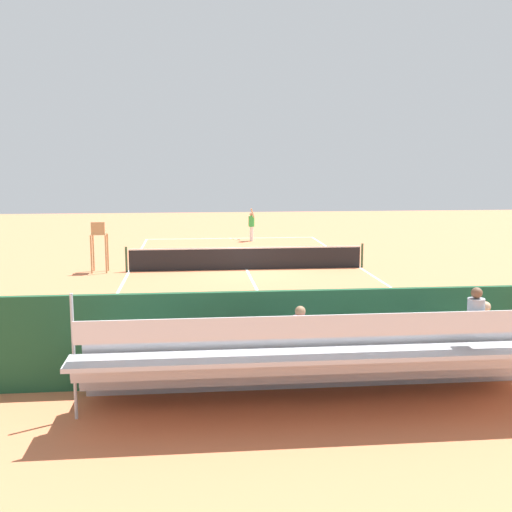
{
  "coord_description": "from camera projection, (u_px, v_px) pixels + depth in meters",
  "views": [
    {
      "loc": [
        2.36,
        26.78,
        4.7
      ],
      "look_at": [
        0.0,
        4.0,
        1.2
      ],
      "focal_mm": 44.36,
      "sensor_mm": 36.0,
      "label": 1
    }
  ],
  "objects": [
    {
      "name": "umpire_chair",
      "position": [
        99.0,
        241.0,
        26.42
      ],
      "size": [
        0.67,
        0.67,
        2.14
      ],
      "color": "#A88456",
      "rests_on": "ground"
    },
    {
      "name": "equipment_bag",
      "position": [
        335.0,
        363.0,
        14.16
      ],
      "size": [
        0.9,
        0.36,
        0.36
      ],
      "primitive_type": "cube",
      "color": "#334C8C",
      "rests_on": "ground"
    },
    {
      "name": "bleacher_stand",
      "position": [
        321.0,
        359.0,
        12.1
      ],
      "size": [
        9.06,
        2.4,
        2.48
      ],
      "color": "#B2B2B7",
      "rests_on": "ground"
    },
    {
      "name": "tennis_player",
      "position": [
        251.0,
        224.0,
        36.68
      ],
      "size": [
        0.42,
        0.55,
        1.93
      ],
      "color": "white",
      "rests_on": "ground"
    },
    {
      "name": "ground_plane",
      "position": [
        246.0,
        270.0,
        27.28
      ],
      "size": [
        60.0,
        60.0,
        0.0
      ],
      "primitive_type": "plane",
      "color": "#CC7047"
    },
    {
      "name": "courtside_bench",
      "position": [
        400.0,
        343.0,
        14.39
      ],
      "size": [
        1.8,
        0.4,
        0.93
      ],
      "color": "#9E754C",
      "rests_on": "ground"
    },
    {
      "name": "backdrop_wall",
      "position": [
        305.0,
        336.0,
        13.36
      ],
      "size": [
        18.0,
        0.16,
        2.0
      ],
      "primitive_type": "cube",
      "color": "#1E4C2D",
      "rests_on": "ground"
    },
    {
      "name": "tennis_racket",
      "position": [
        236.0,
        239.0,
        37.47
      ],
      "size": [
        0.43,
        0.57,
        0.03
      ],
      "color": "black",
      "rests_on": "ground"
    },
    {
      "name": "court_line_markings",
      "position": [
        246.0,
        269.0,
        27.32
      ],
      "size": [
        10.1,
        22.2,
        0.01
      ],
      "color": "white",
      "rests_on": "ground"
    },
    {
      "name": "tennis_ball_near",
      "position": [
        304.0,
        248.0,
        33.58
      ],
      "size": [
        0.07,
        0.07,
        0.07
      ],
      "primitive_type": "sphere",
      "color": "#CCDB33",
      "rests_on": "ground"
    },
    {
      "name": "tennis_net",
      "position": [
        246.0,
        258.0,
        27.2
      ],
      "size": [
        10.3,
        0.1,
        1.07
      ],
      "color": "black",
      "rests_on": "ground"
    }
  ]
}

